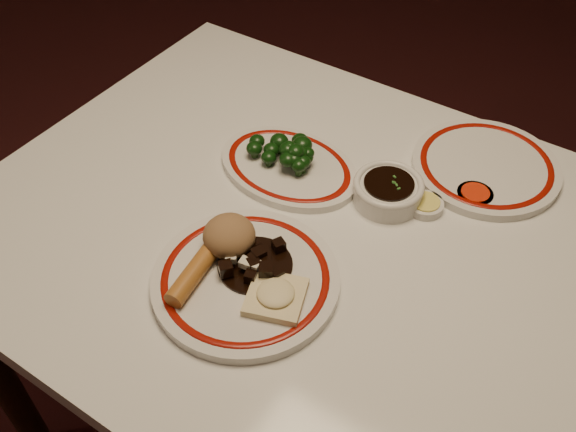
% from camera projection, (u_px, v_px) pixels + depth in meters
% --- Properties ---
extents(dining_table, '(1.20, 0.90, 0.75)m').
position_uv_depth(dining_table, '(318.00, 268.00, 1.15)').
color(dining_table, white).
rests_on(dining_table, ground).
extents(main_plate, '(0.39, 0.39, 0.02)m').
position_uv_depth(main_plate, '(246.00, 280.00, 1.00)').
color(main_plate, silver).
rests_on(main_plate, dining_table).
extents(rice_mound, '(0.08, 0.08, 0.06)m').
position_uv_depth(rice_mound, '(229.00, 236.00, 1.01)').
color(rice_mound, '#996F48').
rests_on(rice_mound, main_plate).
extents(spring_roll, '(0.05, 0.11, 0.03)m').
position_uv_depth(spring_roll, '(192.00, 275.00, 0.97)').
color(spring_roll, '#B36F2C').
rests_on(spring_roll, main_plate).
extents(fried_wonton, '(0.11, 0.11, 0.02)m').
position_uv_depth(fried_wonton, '(276.00, 296.00, 0.95)').
color(fried_wonton, beige).
rests_on(fried_wonton, main_plate).
extents(stirfry_heap, '(0.12, 0.12, 0.03)m').
position_uv_depth(stirfry_heap, '(255.00, 262.00, 1.00)').
color(stirfry_heap, black).
rests_on(stirfry_heap, main_plate).
extents(broccoli_plate, '(0.29, 0.25, 0.02)m').
position_uv_depth(broccoli_plate, '(289.00, 167.00, 1.18)').
color(broccoli_plate, silver).
rests_on(broccoli_plate, dining_table).
extents(broccoli_pile, '(0.13, 0.10, 0.05)m').
position_uv_depth(broccoli_pile, '(289.00, 151.00, 1.17)').
color(broccoli_pile, '#23471C').
rests_on(broccoli_pile, broccoli_plate).
extents(soy_bowl, '(0.12, 0.12, 0.04)m').
position_uv_depth(soy_bowl, '(388.00, 192.00, 1.12)').
color(soy_bowl, silver).
rests_on(soy_bowl, dining_table).
extents(sweet_sour_dish, '(0.06, 0.06, 0.02)m').
position_uv_depth(sweet_sour_dish, '(474.00, 196.00, 1.13)').
color(sweet_sour_dish, silver).
rests_on(sweet_sour_dish, dining_table).
extents(mustard_dish, '(0.06, 0.06, 0.02)m').
position_uv_depth(mustard_dish, '(425.00, 205.00, 1.11)').
color(mustard_dish, silver).
rests_on(mustard_dish, dining_table).
extents(far_plate, '(0.36, 0.36, 0.02)m').
position_uv_depth(far_plate, '(486.00, 166.00, 1.19)').
color(far_plate, silver).
rests_on(far_plate, dining_table).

